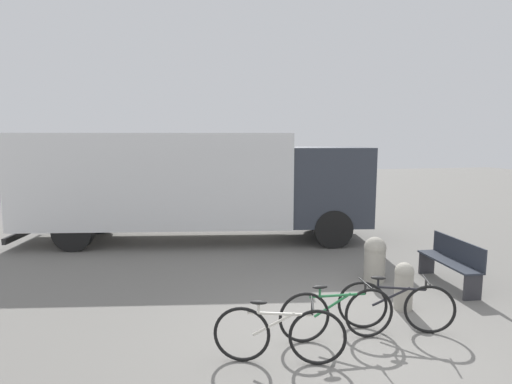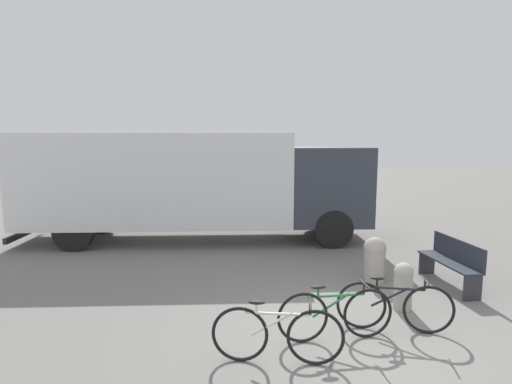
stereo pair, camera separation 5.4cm
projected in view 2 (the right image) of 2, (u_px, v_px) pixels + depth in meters
ground_plane at (344, 338)px, 5.80m from camera, size 60.00×60.00×0.00m
delivery_truck at (192, 181)px, 11.24m from camera, size 9.85×3.83×3.03m
park_bench at (452, 261)px, 7.81m from camera, size 0.52×1.59×0.93m
bicycle_near at (277, 334)px, 5.11m from camera, size 1.65×0.61×0.84m
bicycle_middle at (335, 314)px, 5.70m from camera, size 1.71×0.44×0.84m
bicycle_far at (394, 306)px, 5.97m from camera, size 1.60×0.71×0.84m
bollard_near_bench at (403, 284)px, 6.74m from camera, size 0.32×0.32×0.81m
bollard_far_bench at (375, 258)px, 8.09m from camera, size 0.44×0.44×0.91m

